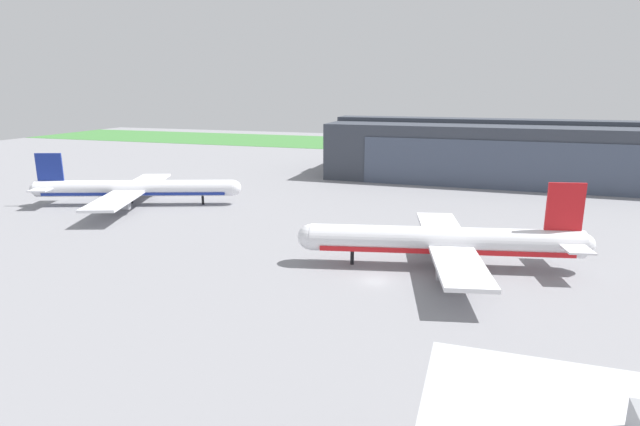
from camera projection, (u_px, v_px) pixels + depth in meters
ground_plane at (375, 281)px, 70.88m from camera, size 440.00×440.00×0.00m
grass_field_strip at (454, 146)px, 230.40m from camera, size 440.00×56.00×0.08m
maintenance_hangar at (509, 151)px, 148.23m from camera, size 101.91×38.33×17.25m
airliner_far_right at (135, 189)px, 115.57m from camera, size 45.16×41.31×11.95m
airliner_near_left at (443, 242)px, 75.24m from camera, size 42.35×36.63×13.17m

